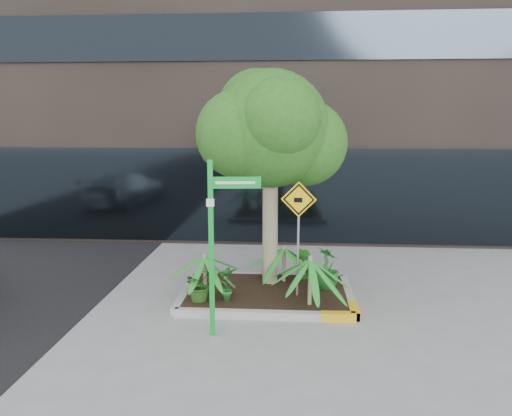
{
  "coord_description": "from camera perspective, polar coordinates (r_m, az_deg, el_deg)",
  "views": [
    {
      "loc": [
        0.65,
        -9.09,
        3.46
      ],
      "look_at": [
        -0.01,
        0.2,
        1.81
      ],
      "focal_mm": 35.0,
      "sensor_mm": 36.0,
      "label": 1
    }
  ],
  "objects": [
    {
      "name": "shrub_d",
      "position": [
        10.59,
        5.57,
        -6.28
      ],
      "size": [
        0.52,
        0.52,
        0.68
      ],
      "primitive_type": "imported",
      "rotation": [
        0.0,
        0.0,
        5.29
      ],
      "color": "#24631C",
      "rests_on": "planter"
    },
    {
      "name": "shrub_c",
      "position": [
        9.33,
        -3.33,
        -8.51
      ],
      "size": [
        0.48,
        0.48,
        0.69
      ],
      "primitive_type": "imported",
      "rotation": [
        0.0,
        0.0,
        3.6
      ],
      "color": "#1D5F1F",
      "rests_on": "planter"
    },
    {
      "name": "palm_left",
      "position": [
        9.53,
        -5.9,
        -5.54
      ],
      "size": [
        0.91,
        0.91,
        1.01
      ],
      "color": "tan",
      "rests_on": "ground"
    },
    {
      "name": "cattle_sign",
      "position": [
        9.39,
        4.87,
        -1.25
      ],
      "size": [
        0.67,
        0.23,
        2.18
      ],
      "rotation": [
        0.0,
        0.0,
        -0.1
      ],
      "color": "slate",
      "rests_on": "ground"
    },
    {
      "name": "shrub_a",
      "position": [
        9.36,
        -6.44,
        -8.65
      ],
      "size": [
        0.8,
        0.8,
        0.64
      ],
      "primitive_type": "imported",
      "rotation": [
        0.0,
        0.0,
        0.64
      ],
      "color": "#234F16",
      "rests_on": "planter"
    },
    {
      "name": "palm_front",
      "position": [
        9.03,
        6.22,
        -5.86
      ],
      "size": [
        1.02,
        1.02,
        1.13
      ],
      "color": "tan",
      "rests_on": "ground"
    },
    {
      "name": "planter",
      "position": [
        9.96,
        1.44,
        -9.67
      ],
      "size": [
        3.35,
        2.36,
        0.15
      ],
      "color": "#9E9E99",
      "rests_on": "ground"
    },
    {
      "name": "shrub_b",
      "position": [
        10.05,
        8.13,
        -6.77
      ],
      "size": [
        0.66,
        0.66,
        0.84
      ],
      "primitive_type": "imported",
      "rotation": [
        0.0,
        0.0,
        2.19
      ],
      "color": "#1D6220",
      "rests_on": "planter"
    },
    {
      "name": "street_sign_post",
      "position": [
        7.93,
        -4.74,
        -2.32
      ],
      "size": [
        0.88,
        0.84,
        2.86
      ],
      "rotation": [
        0.0,
        0.0,
        0.11
      ],
      "color": "#0E9C2B",
      "rests_on": "ground"
    },
    {
      "name": "tree",
      "position": [
        9.94,
        1.67,
        9.02
      ],
      "size": [
        3.0,
        2.66,
        4.49
      ],
      "color": "tan",
      "rests_on": "ground"
    },
    {
      "name": "palm_back",
      "position": [
        10.31,
        3.23,
        -4.61
      ],
      "size": [
        0.85,
        0.85,
        0.95
      ],
      "color": "tan",
      "rests_on": "ground"
    },
    {
      "name": "ground",
      "position": [
        9.75,
        -0.02,
        -10.74
      ],
      "size": [
        80.0,
        80.0,
        0.0
      ],
      "primitive_type": "plane",
      "color": "gray",
      "rests_on": "ground"
    }
  ]
}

